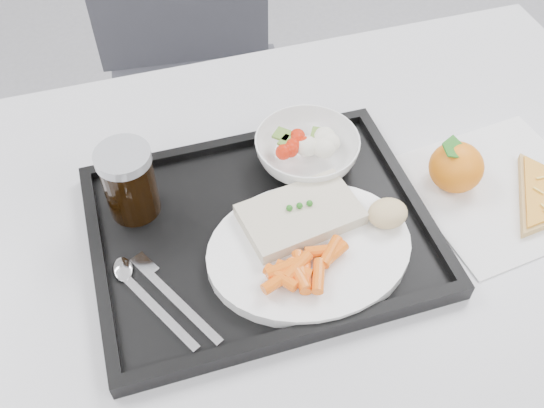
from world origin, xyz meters
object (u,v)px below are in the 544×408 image
(chair, at_px, (193,62))
(dinner_plate, at_px, (309,250))
(table, at_px, (295,252))
(tangerine, at_px, (456,167))
(salad_bowl, at_px, (307,151))
(cola_glass, at_px, (129,181))
(tray, at_px, (261,231))

(chair, relative_size, dinner_plate, 3.44)
(table, relative_size, tangerine, 15.10)
(table, distance_m, salad_bowl, 0.15)
(table, xyz_separation_m, cola_glass, (-0.21, 0.08, 0.14))
(table, distance_m, dinner_plate, 0.11)
(salad_bowl, bearing_deg, tray, -134.70)
(dinner_plate, bearing_deg, salad_bowl, 72.17)
(cola_glass, xyz_separation_m, tangerine, (0.45, -0.08, -0.04))
(salad_bowl, distance_m, tangerine, 0.22)
(tangerine, bearing_deg, salad_bowl, 155.10)
(dinner_plate, height_order, salad_bowl, salad_bowl)
(table, height_order, cola_glass, cola_glass)
(tray, relative_size, salad_bowl, 2.96)
(chair, xyz_separation_m, dinner_plate, (0.02, -0.75, 0.24))
(tray, xyz_separation_m, dinner_plate, (0.05, -0.06, 0.02))
(cola_glass, bearing_deg, table, -21.38)
(table, xyz_separation_m, tangerine, (0.24, 0.01, 0.10))
(tray, bearing_deg, cola_glass, 151.19)
(table, bearing_deg, tray, -175.64)
(table, xyz_separation_m, salad_bowl, (0.05, 0.10, 0.11))
(cola_glass, bearing_deg, tray, -28.81)
(cola_glass, bearing_deg, tangerine, -9.59)
(chair, bearing_deg, dinner_plate, -88.85)
(salad_bowl, bearing_deg, dinner_plate, -107.83)
(salad_bowl, xyz_separation_m, tangerine, (0.20, -0.09, -0.00))
(chair, height_order, dinner_plate, chair)
(chair, relative_size, tray, 2.07)
(salad_bowl, bearing_deg, table, -115.72)
(chair, xyz_separation_m, cola_glass, (-0.19, -0.61, 0.28))
(table, xyz_separation_m, tray, (-0.05, -0.00, 0.08))
(table, bearing_deg, chair, 91.66)
(dinner_plate, distance_m, cola_glass, 0.26)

